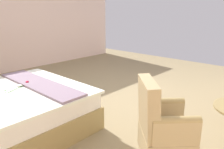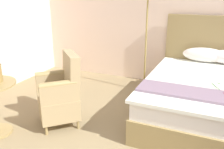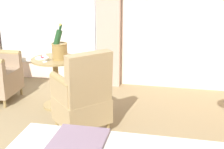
% 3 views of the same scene
% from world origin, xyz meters
% --- Properties ---
extents(wall_headboard_side, '(6.74, 0.12, 2.74)m').
position_xyz_m(wall_headboard_side, '(0.00, 3.21, 1.37)').
color(wall_headboard_side, beige).
rests_on(wall_headboard_side, ground).
extents(bed, '(1.77, 2.18, 1.32)m').
position_xyz_m(bed, '(0.17, 2.07, 0.33)').
color(bed, '#97814D').
rests_on(bed, ground).
extents(armchair_by_window, '(0.72, 0.72, 0.96)m').
position_xyz_m(armchair_by_window, '(-1.65, 1.08, 0.42)').
color(armchair_by_window, '#97814D').
rests_on(armchair_by_window, ground).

